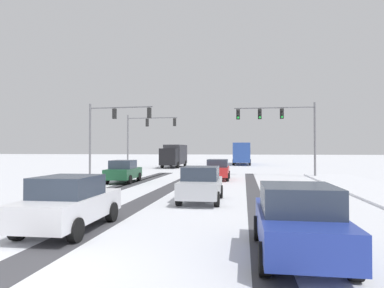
{
  "coord_description": "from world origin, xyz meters",
  "views": [
    {
      "loc": [
        3.75,
        -5.87,
        2.41
      ],
      "look_at": [
        0.0,
        18.68,
        2.8
      ],
      "focal_mm": 31.61,
      "sensor_mm": 36.0,
      "label": 1
    }
  ],
  "objects_px": {
    "car_red_lead": "(218,169)",
    "car_silver_third": "(201,184)",
    "traffic_signal_near_right": "(282,122)",
    "bus_oncoming": "(242,152)",
    "car_blue_fifth": "(298,221)",
    "traffic_signal_far_left": "(145,130)",
    "box_truck_delivery": "(174,155)",
    "car_white_fourth": "(70,203)",
    "car_dark_green_second": "(123,171)",
    "traffic_signal_near_left": "(111,124)"
  },
  "relations": [
    {
      "from": "car_red_lead",
      "to": "car_silver_third",
      "type": "bearing_deg",
      "value": -89.55
    },
    {
      "from": "traffic_signal_near_right",
      "to": "bus_oncoming",
      "type": "xyz_separation_m",
      "value": [
        -3.57,
        23.82,
        -2.83
      ]
    },
    {
      "from": "car_blue_fifth",
      "to": "car_red_lead",
      "type": "bearing_deg",
      "value": 99.67
    },
    {
      "from": "traffic_signal_far_left",
      "to": "box_truck_delivery",
      "type": "height_order",
      "value": "traffic_signal_far_left"
    },
    {
      "from": "car_red_lead",
      "to": "box_truck_delivery",
      "type": "distance_m",
      "value": 19.13
    },
    {
      "from": "car_silver_third",
      "to": "car_white_fourth",
      "type": "height_order",
      "value": "same"
    },
    {
      "from": "car_white_fourth",
      "to": "box_truck_delivery",
      "type": "distance_m",
      "value": 35.22
    },
    {
      "from": "traffic_signal_far_left",
      "to": "car_white_fourth",
      "type": "height_order",
      "value": "traffic_signal_far_left"
    },
    {
      "from": "traffic_signal_far_left",
      "to": "car_red_lead",
      "type": "xyz_separation_m",
      "value": [
        9.51,
        -11.81,
        -3.83
      ]
    },
    {
      "from": "traffic_signal_near_right",
      "to": "car_red_lead",
      "type": "bearing_deg",
      "value": -143.84
    },
    {
      "from": "car_silver_third",
      "to": "car_red_lead",
      "type": "bearing_deg",
      "value": 90.45
    },
    {
      "from": "traffic_signal_near_right",
      "to": "box_truck_delivery",
      "type": "height_order",
      "value": "traffic_signal_near_right"
    },
    {
      "from": "traffic_signal_near_right",
      "to": "car_dark_green_second",
      "type": "distance_m",
      "value": 14.46
    },
    {
      "from": "bus_oncoming",
      "to": "traffic_signal_near_left",
      "type": "bearing_deg",
      "value": -113.6
    },
    {
      "from": "car_red_lead",
      "to": "car_blue_fifth",
      "type": "xyz_separation_m",
      "value": [
        3.21,
        -18.84,
        0.0
      ]
    },
    {
      "from": "car_red_lead",
      "to": "car_white_fourth",
      "type": "relative_size",
      "value": 1.0
    },
    {
      "from": "car_dark_green_second",
      "to": "box_truck_delivery",
      "type": "relative_size",
      "value": 0.56
    },
    {
      "from": "car_silver_third",
      "to": "box_truck_delivery",
      "type": "xyz_separation_m",
      "value": [
        -7.27,
        29.0,
        0.82
      ]
    },
    {
      "from": "traffic_signal_near_right",
      "to": "box_truck_delivery",
      "type": "xyz_separation_m",
      "value": [
        -12.52,
        13.81,
        -3.19
      ]
    },
    {
      "from": "traffic_signal_near_right",
      "to": "traffic_signal_near_left",
      "type": "xyz_separation_m",
      "value": [
        -14.9,
        -2.13,
        -0.18
      ]
    },
    {
      "from": "traffic_signal_near_left",
      "to": "car_red_lead",
      "type": "relative_size",
      "value": 1.58
    },
    {
      "from": "car_red_lead",
      "to": "car_blue_fifth",
      "type": "relative_size",
      "value": 1.0
    },
    {
      "from": "car_silver_third",
      "to": "car_white_fourth",
      "type": "distance_m",
      "value": 6.78
    },
    {
      "from": "car_dark_green_second",
      "to": "car_white_fourth",
      "type": "distance_m",
      "value": 14.51
    },
    {
      "from": "box_truck_delivery",
      "to": "car_white_fourth",
      "type": "bearing_deg",
      "value": -83.36
    },
    {
      "from": "car_silver_third",
      "to": "traffic_signal_near_right",
      "type": "bearing_deg",
      "value": 70.93
    },
    {
      "from": "traffic_signal_near_right",
      "to": "car_red_lead",
      "type": "xyz_separation_m",
      "value": [
        -5.34,
        -3.9,
        -4.01
      ]
    },
    {
      "from": "traffic_signal_near_right",
      "to": "box_truck_delivery",
      "type": "relative_size",
      "value": 0.95
    },
    {
      "from": "car_red_lead",
      "to": "car_blue_fifth",
      "type": "height_order",
      "value": "same"
    },
    {
      "from": "car_dark_green_second",
      "to": "car_blue_fifth",
      "type": "distance_m",
      "value": 18.49
    },
    {
      "from": "traffic_signal_near_right",
      "to": "car_dark_green_second",
      "type": "relative_size",
      "value": 1.69
    },
    {
      "from": "car_silver_third",
      "to": "car_blue_fifth",
      "type": "height_order",
      "value": "same"
    },
    {
      "from": "traffic_signal_near_left",
      "to": "traffic_signal_far_left",
      "type": "distance_m",
      "value": 10.04
    },
    {
      "from": "car_red_lead",
      "to": "traffic_signal_near_right",
      "type": "bearing_deg",
      "value": 36.16
    },
    {
      "from": "traffic_signal_near_left",
      "to": "car_white_fourth",
      "type": "bearing_deg",
      "value": -71.27
    },
    {
      "from": "traffic_signal_near_right",
      "to": "car_white_fourth",
      "type": "xyz_separation_m",
      "value": [
        -8.45,
        -21.16,
        -4.01
      ]
    },
    {
      "from": "car_dark_green_second",
      "to": "bus_oncoming",
      "type": "bearing_deg",
      "value": 74.82
    },
    {
      "from": "car_blue_fifth",
      "to": "bus_oncoming",
      "type": "height_order",
      "value": "bus_oncoming"
    },
    {
      "from": "traffic_signal_near_right",
      "to": "car_blue_fifth",
      "type": "height_order",
      "value": "traffic_signal_near_right"
    },
    {
      "from": "traffic_signal_near_left",
      "to": "car_red_lead",
      "type": "distance_m",
      "value": 10.45
    },
    {
      "from": "traffic_signal_near_right",
      "to": "car_white_fourth",
      "type": "height_order",
      "value": "traffic_signal_near_right"
    },
    {
      "from": "car_red_lead",
      "to": "car_dark_green_second",
      "type": "relative_size",
      "value": 0.99
    },
    {
      "from": "traffic_signal_far_left",
      "to": "car_dark_green_second",
      "type": "relative_size",
      "value": 1.55
    },
    {
      "from": "traffic_signal_far_left",
      "to": "traffic_signal_near_right",
      "type": "bearing_deg",
      "value": -28.05
    },
    {
      "from": "car_red_lead",
      "to": "car_silver_third",
      "type": "height_order",
      "value": "same"
    },
    {
      "from": "traffic_signal_near_left",
      "to": "box_truck_delivery",
      "type": "bearing_deg",
      "value": 81.51
    },
    {
      "from": "car_red_lead",
      "to": "box_truck_delivery",
      "type": "xyz_separation_m",
      "value": [
        -7.19,
        17.71,
        0.82
      ]
    },
    {
      "from": "car_white_fourth",
      "to": "car_silver_third",
      "type": "bearing_deg",
      "value": 61.83
    },
    {
      "from": "traffic_signal_near_right",
      "to": "car_dark_green_second",
      "type": "xyz_separation_m",
      "value": [
        -11.95,
        -7.08,
        -4.01
      ]
    },
    {
      "from": "traffic_signal_near_right",
      "to": "car_dark_green_second",
      "type": "bearing_deg",
      "value": -149.35
    }
  ]
}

